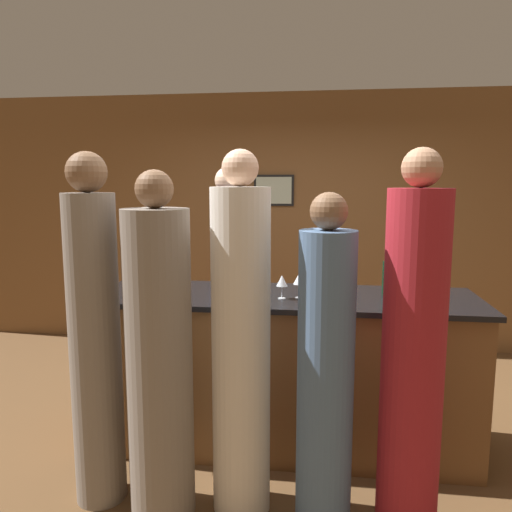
% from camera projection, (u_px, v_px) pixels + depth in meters
% --- Properties ---
extents(ground_plane, '(14.00, 14.00, 0.00)m').
position_uv_depth(ground_plane, '(283.00, 442.00, 3.57)').
color(ground_plane, brown).
extents(back_wall, '(8.00, 0.08, 2.80)m').
position_uv_depth(back_wall, '(300.00, 222.00, 5.53)').
color(back_wall, brown).
rests_on(back_wall, ground_plane).
extents(bar_counter, '(2.61, 0.80, 1.08)m').
position_uv_depth(bar_counter, '(284.00, 370.00, 3.49)').
color(bar_counter, brown).
rests_on(bar_counter, ground_plane).
extents(bartender, '(0.30, 0.30, 1.97)m').
position_uv_depth(bartender, '(229.00, 289.00, 4.24)').
color(bartender, '#1E234C').
rests_on(bartender, ground_plane).
extents(guest_0, '(0.30, 0.30, 1.79)m').
position_uv_depth(guest_0, '(325.00, 375.00, 2.60)').
color(guest_0, '#4C6B93').
rests_on(guest_0, ground_plane).
extents(guest_1, '(0.36, 0.36, 1.91)m').
position_uv_depth(guest_1, '(159.00, 360.00, 2.70)').
color(guest_1, gray).
rests_on(guest_1, ground_plane).
extents(guest_2, '(0.32, 0.32, 2.01)m').
position_uv_depth(guest_2, '(413.00, 360.00, 2.53)').
color(guest_2, maroon).
rests_on(guest_2, ground_plane).
extents(guest_3, '(0.29, 0.29, 2.01)m').
position_uv_depth(guest_3, '(95.00, 339.00, 2.81)').
color(guest_3, gray).
rests_on(guest_3, ground_plane).
extents(guest_4, '(0.32, 0.32, 2.01)m').
position_uv_depth(guest_4, '(241.00, 347.00, 2.72)').
color(guest_4, silver).
rests_on(guest_4, ground_plane).
extents(wine_bottle_0, '(0.07, 0.07, 0.31)m').
position_uv_depth(wine_bottle_0, '(387.00, 277.00, 3.38)').
color(wine_bottle_0, black).
rests_on(wine_bottle_0, bar_counter).
extents(wine_bottle_1, '(0.08, 0.08, 0.27)m').
position_uv_depth(wine_bottle_1, '(318.00, 279.00, 3.45)').
color(wine_bottle_1, black).
rests_on(wine_bottle_1, bar_counter).
extents(wine_glass_0, '(0.08, 0.08, 0.16)m').
position_uv_depth(wine_glass_0, '(308.00, 284.00, 3.16)').
color(wine_glass_0, silver).
rests_on(wine_glass_0, bar_counter).
extents(wine_glass_1, '(0.08, 0.08, 0.15)m').
position_uv_depth(wine_glass_1, '(141.00, 279.00, 3.38)').
color(wine_glass_1, silver).
rests_on(wine_glass_1, bar_counter).
extents(wine_glass_2, '(0.08, 0.08, 0.17)m').
position_uv_depth(wine_glass_2, '(299.00, 279.00, 3.29)').
color(wine_glass_2, silver).
rests_on(wine_glass_2, bar_counter).
extents(wine_glass_3, '(0.08, 0.08, 0.15)m').
position_uv_depth(wine_glass_3, '(327.00, 288.00, 3.09)').
color(wine_glass_3, silver).
rests_on(wine_glass_3, bar_counter).
extents(wine_glass_4, '(0.07, 0.07, 0.16)m').
position_uv_depth(wine_glass_4, '(282.00, 281.00, 3.28)').
color(wine_glass_4, silver).
rests_on(wine_glass_4, bar_counter).
extents(wine_glass_5, '(0.08, 0.08, 0.17)m').
position_uv_depth(wine_glass_5, '(315.00, 288.00, 3.03)').
color(wine_glass_5, silver).
rests_on(wine_glass_5, bar_counter).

